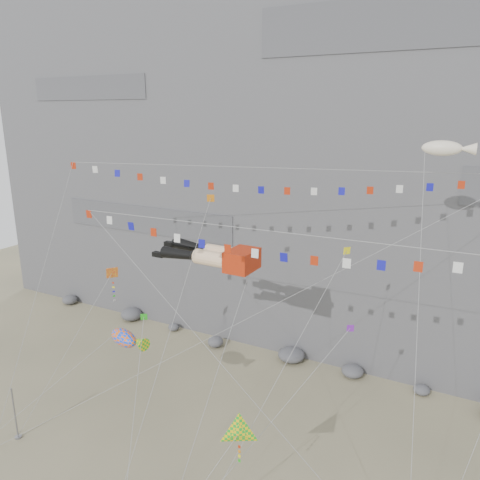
{
  "coord_description": "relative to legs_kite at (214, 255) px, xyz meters",
  "views": [
    {
      "loc": [
        14.66,
        -21.53,
        23.43
      ],
      "look_at": [
        -1.45,
        9.0,
        13.99
      ],
      "focal_mm": 35.0,
      "sensor_mm": 36.0,
      "label": 1
    }
  ],
  "objects": [
    {
      "name": "ground",
      "position": [
        1.52,
        -5.29,
        -13.75
      ],
      "size": [
        120.0,
        120.0,
        0.0
      ],
      "primitive_type": "plane",
      "color": "#9B906A",
      "rests_on": "ground"
    },
    {
      "name": "cliff",
      "position": [
        1.52,
        26.71,
        11.25
      ],
      "size": [
        80.0,
        28.0,
        50.0
      ],
      "primitive_type": "cube",
      "color": "slate",
      "rests_on": "ground"
    },
    {
      "name": "talus_boulders",
      "position": [
        1.52,
        11.71,
        -13.15
      ],
      "size": [
        60.0,
        3.0,
        1.2
      ],
      "primitive_type": null,
      "color": "#5D5E62",
      "rests_on": "ground"
    },
    {
      "name": "anchor_pole_left",
      "position": [
        -12.3,
        -8.27,
        -11.65
      ],
      "size": [
        0.12,
        0.12,
        4.2
      ],
      "primitive_type": "cylinder",
      "color": "gray",
      "rests_on": "ground"
    },
    {
      "name": "legs_kite",
      "position": [
        0.0,
        0.0,
        0.0
      ],
      "size": [
        8.71,
        14.96,
        19.34
      ],
      "rotation": [
        0.0,
        0.0,
        -0.02
      ],
      "color": "#B6260B",
      "rests_on": "ground"
    },
    {
      "name": "flag_banner_upper",
      "position": [
        2.28,
        4.9,
        5.71
      ],
      "size": [
        32.59,
        18.95,
        28.78
      ],
      "color": "#B6260B",
      "rests_on": "ground"
    },
    {
      "name": "flag_banner_lower",
      "position": [
        5.53,
        -2.95,
        3.06
      ],
      "size": [
        27.23,
        4.36,
        19.99
      ],
      "color": "#B6260B",
      "rests_on": "ground"
    },
    {
      "name": "harlequin_kite",
      "position": [
        -8.35,
        -1.43,
        -2.25
      ],
      "size": [
        5.09,
        7.9,
        14.0
      ],
      "color": "red",
      "rests_on": "ground"
    },
    {
      "name": "fish_windsock",
      "position": [
        -5.59,
        -3.61,
        -6.06
      ],
      "size": [
        10.44,
        7.77,
        13.14
      ],
      "color": "#FB620C",
      "rests_on": "ground"
    },
    {
      "name": "delta_kite",
      "position": [
        6.08,
        -7.81,
        -7.03
      ],
      "size": [
        4.64,
        5.96,
        9.09
      ],
      "color": "yellow",
      "rests_on": "ground"
    },
    {
      "name": "blimp_windsock",
      "position": [
        13.56,
        4.7,
        7.49
      ],
      "size": [
        3.66,
        13.62,
        24.92
      ],
      "color": "white",
      "rests_on": "ground"
    },
    {
      "name": "small_kite_a",
      "position": [
        -1.14,
        1.27,
        3.4
      ],
      "size": [
        1.73,
        14.38,
        22.22
      ],
      "color": "orange",
      "rests_on": "ground"
    },
    {
      "name": "small_kite_b",
      "position": [
        9.58,
        -0.01,
        -3.75
      ],
      "size": [
        7.48,
        12.59,
        17.21
      ],
      "color": "purple",
      "rests_on": "ground"
    },
    {
      "name": "small_kite_c",
      "position": [
        -2.29,
        -5.2,
        -3.4
      ],
      "size": [
        4.26,
        8.14,
        13.51
      ],
      "color": "green",
      "rests_on": "ground"
    },
    {
      "name": "small_kite_d",
      "position": [
        8.43,
        2.72,
        0.4
      ],
      "size": [
        5.0,
        15.56,
        21.2
      ],
      "color": "yellow",
      "rests_on": "ground"
    }
  ]
}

